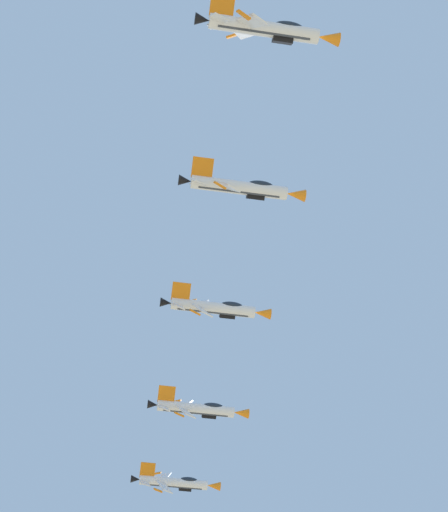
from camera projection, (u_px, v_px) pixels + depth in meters
name	position (u px, v px, depth m)	size (l,w,h in m)	color
fighter_jet_lead	(175.00, 483.00, 142.29)	(15.02, 9.10, 7.72)	white
fighter_jet_left_wing	(198.00, 409.00, 125.56)	(15.02, 9.13, 7.66)	white
fighter_jet_right_wing	(215.00, 308.00, 114.67)	(15.02, 8.85, 8.16)	white
fighter_jet_left_outer	(241.00, 188.00, 99.73)	(15.02, 8.94, 8.00)	white
fighter_jet_right_outer	(267.00, 29.00, 87.18)	(15.02, 9.07, 7.78)	white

